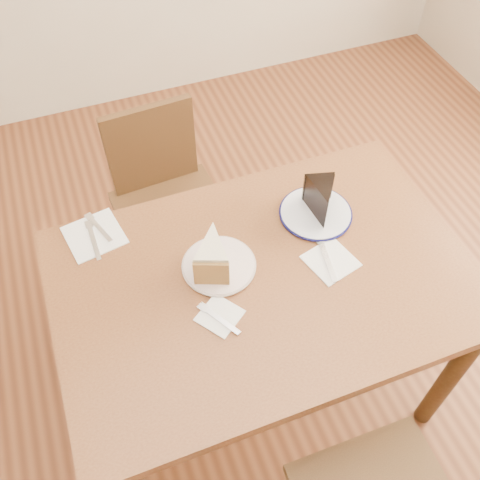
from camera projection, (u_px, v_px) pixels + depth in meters
name	position (u px, v px, depth m)	size (l,w,h in m)	color
ground	(258.00, 384.00, 2.12)	(4.00, 4.00, 0.00)	#4B2514
table	(263.00, 294.00, 1.61)	(1.20, 0.80, 0.75)	#4E2915
chair_far	(168.00, 202.00, 2.11)	(0.43, 0.43, 0.83)	#362010
plate_cream	(219.00, 265.00, 1.55)	(0.21, 0.21, 0.01)	silver
plate_navy	(316.00, 213.00, 1.67)	(0.22, 0.22, 0.01)	white
carrot_cake	(213.00, 253.00, 1.51)	(0.10, 0.13, 0.09)	beige
chocolate_cake	(322.00, 202.00, 1.62)	(0.09, 0.13, 0.10)	black
napkin_cream	(220.00, 316.00, 1.45)	(0.10, 0.10, 0.00)	white
napkin_navy	(331.00, 261.00, 1.56)	(0.13, 0.13, 0.00)	white
napkin_spare	(94.00, 235.00, 1.62)	(0.16, 0.16, 0.00)	white
fork_cream	(219.00, 319.00, 1.44)	(0.01, 0.14, 0.00)	silver
knife_navy	(327.00, 258.00, 1.56)	(0.02, 0.17, 0.00)	silver
fork_spare	(99.00, 228.00, 1.64)	(0.01, 0.14, 0.00)	silver
knife_spare	(94.00, 240.00, 1.60)	(0.01, 0.16, 0.00)	silver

